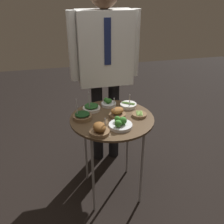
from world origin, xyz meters
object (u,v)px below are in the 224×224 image
at_px(bowl_broccoli_mid_right, 109,103).
at_px(bowl_spinach_back_right, 91,107).
at_px(bowl_spinach_front_right, 82,116).
at_px(bowl_roast_front_center, 117,113).
at_px(bowl_asparagus_near_rim, 139,115).
at_px(bowl_roast_back_left, 99,129).
at_px(bowl_broccoli_center, 120,124).
at_px(bowl_asparagus_far_rim, 128,105).
at_px(serving_cart, 112,124).
at_px(waiter_figure, 105,57).

bearing_deg(bowl_broccoli_mid_right, bowl_spinach_back_right, -161.57).
bearing_deg(bowl_spinach_front_right, bowl_roast_front_center, -4.30).
distance_m(bowl_roast_front_center, bowl_asparagus_near_rim, 0.18).
xyz_separation_m(bowl_roast_back_left, bowl_spinach_back_right, (0.00, 0.38, -0.01)).
height_order(bowl_broccoli_center, bowl_broccoli_mid_right, bowl_broccoli_center).
bearing_deg(bowl_spinach_back_right, bowl_spinach_front_right, -124.81).
height_order(bowl_roast_front_center, bowl_spinach_front_right, bowl_spinach_front_right).
bearing_deg(bowl_roast_front_center, bowl_asparagus_far_rim, 46.71).
bearing_deg(bowl_roast_back_left, bowl_broccoli_mid_right, 69.27).
relative_size(serving_cart, bowl_spinach_front_right, 4.24).
bearing_deg(bowl_spinach_front_right, bowl_broccoli_center, -36.80).
height_order(bowl_asparagus_far_rim, bowl_asparagus_near_rim, bowl_asparagus_far_rim).
distance_m(bowl_spinach_front_right, bowl_asparagus_far_rim, 0.44).
height_order(bowl_roast_front_center, bowl_asparagus_far_rim, bowl_roast_front_center).
relative_size(bowl_roast_back_left, bowl_broccoli_mid_right, 1.12).
height_order(bowl_broccoli_center, bowl_spinach_front_right, bowl_spinach_front_right).
xyz_separation_m(bowl_roast_back_left, bowl_broccoli_mid_right, (0.17, 0.44, -0.01)).
bearing_deg(bowl_broccoli_center, bowl_asparagus_near_rim, 34.44).
relative_size(bowl_broccoli_center, waiter_figure, 0.10).
relative_size(bowl_spinach_front_right, bowl_asparagus_far_rim, 1.27).
distance_m(bowl_roast_back_left, bowl_broccoli_mid_right, 0.47).
relative_size(bowl_asparagus_far_rim, bowl_spinach_back_right, 0.79).
xyz_separation_m(bowl_broccoli_center, bowl_asparagus_near_rim, (0.20, 0.14, -0.01)).
xyz_separation_m(bowl_spinach_front_right, bowl_asparagus_far_rim, (0.42, 0.13, -0.01)).
relative_size(bowl_broccoli_center, bowl_spinach_front_right, 0.98).
bearing_deg(bowl_roast_back_left, bowl_spinach_back_right, 89.30).
height_order(serving_cart, bowl_roast_back_left, bowl_roast_back_left).
relative_size(bowl_roast_back_left, bowl_spinach_front_right, 0.81).
bearing_deg(serving_cart, bowl_asparagus_near_rim, -6.70).
xyz_separation_m(bowl_broccoli_center, waiter_figure, (0.03, 0.68, 0.33)).
bearing_deg(bowl_broccoli_mid_right, bowl_roast_back_left, -110.73).
bearing_deg(waiter_figure, bowl_broccoli_mid_right, -96.53).
bearing_deg(bowl_asparagus_near_rim, bowl_spinach_back_right, 151.33).
relative_size(bowl_spinach_front_right, waiter_figure, 0.10).
xyz_separation_m(bowl_asparagus_near_rim, bowl_broccoli_mid_right, (-0.20, 0.25, 0.01)).
height_order(serving_cart, waiter_figure, waiter_figure).
height_order(serving_cart, bowl_spinach_front_right, bowl_spinach_front_right).
bearing_deg(bowl_broccoli_center, serving_cart, 99.22).
bearing_deg(bowl_spinach_front_right, waiter_figure, 58.92).
relative_size(bowl_spinach_front_right, bowl_spinach_back_right, 1.00).
height_order(bowl_asparagus_far_rim, bowl_spinach_back_right, bowl_spinach_back_right).
xyz_separation_m(bowl_roast_back_left, bowl_spinach_front_right, (-0.09, 0.25, -0.01)).
bearing_deg(bowl_roast_back_left, bowl_roast_front_center, 49.77).
relative_size(bowl_broccoli_center, bowl_asparagus_far_rim, 1.24).
bearing_deg(bowl_roast_back_left, bowl_broccoli_center, 16.88).
relative_size(serving_cart, bowl_asparagus_near_rim, 6.47).
xyz_separation_m(bowl_roast_front_center, bowl_broccoli_center, (-0.02, -0.17, -0.00)).
xyz_separation_m(bowl_asparagus_far_rim, waiter_figure, (-0.13, 0.36, 0.34)).
relative_size(bowl_spinach_front_right, bowl_broccoli_mid_right, 1.38).
bearing_deg(bowl_asparagus_near_rim, bowl_asparagus_far_rim, 101.62).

